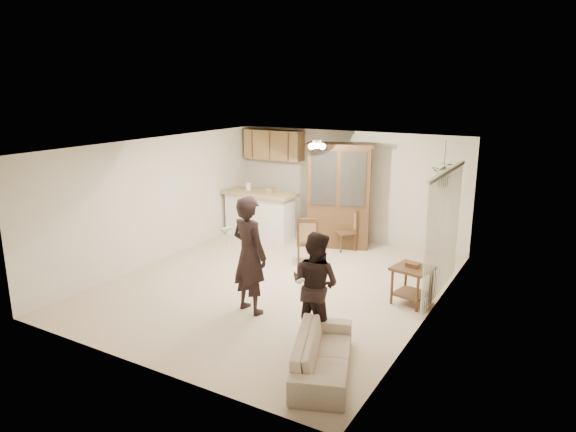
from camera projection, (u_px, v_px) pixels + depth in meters
The scene contains 23 objects.
floor at pixel (275, 284), 9.30m from camera, with size 6.50×6.50×0.00m, color tan.
ceiling at pixel (274, 145), 8.67m from camera, with size 5.50×6.50×0.02m, color white.
wall_back at pixel (349, 186), 11.71m from camera, with size 5.50×0.02×2.50m, color beige.
wall_front at pixel (136, 275), 6.26m from camera, with size 5.50×0.02×2.50m, color beige.
wall_left at pixel (158, 200), 10.32m from camera, with size 0.02×6.50×2.50m, color beige.
wall_right at pixel (432, 240), 7.65m from camera, with size 0.02×6.50×2.50m, color beige.
breakfast_bar at pixel (260, 216), 12.04m from camera, with size 1.60×0.55×1.00m, color white.
bar_top at pixel (260, 193), 11.90m from camera, with size 1.75×0.70×0.08m, color tan.
upper_cabinets at pixel (274, 145), 12.27m from camera, with size 1.50×0.34×0.70m, color olive.
vertical_blinds at pixel (443, 234), 8.47m from camera, with size 0.06×2.30×2.10m, color silver, non-canonical shape.
ceiling_fixture at pixel (317, 145), 9.61m from camera, with size 0.36×0.36×0.20m, color beige, non-canonical shape.
hanging_plant at pixel (444, 174), 9.74m from camera, with size 0.43×0.37×0.48m, color #2F4F1F.
plant_cord at pixel (445, 157), 9.66m from camera, with size 0.01×0.01×0.65m, color #29221E.
sofa at pixel (323, 345), 6.36m from camera, with size 1.87×0.73×0.73m, color beige.
adult at pixel (249, 257), 7.96m from camera, with size 0.66×0.43×1.80m, color black.
child at pixel (315, 292), 7.21m from camera, with size 0.66×0.51×1.35m, color black.
china_hutch at pixel (339, 196), 11.22m from camera, with size 1.55×0.98×2.28m.
side_table at pixel (411, 285), 8.38m from camera, with size 0.68×0.68×0.70m.
chair_bar at pixel (267, 223), 12.33m from camera, with size 0.49×0.49×0.93m.
chair_hutch_left at pixel (345, 238), 11.14m from camera, with size 0.57×0.57×0.91m.
chair_hutch_right at pixel (307, 250), 10.32m from camera, with size 0.59×0.59×0.97m.
controller_adult at pixel (226, 229), 7.52m from camera, with size 0.05×0.16×0.05m, color white.
controller_child at pixel (300, 281), 6.86m from camera, with size 0.04×0.13×0.04m, color white.
Camera 1 is at (4.55, -7.42, 3.50)m, focal length 32.00 mm.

